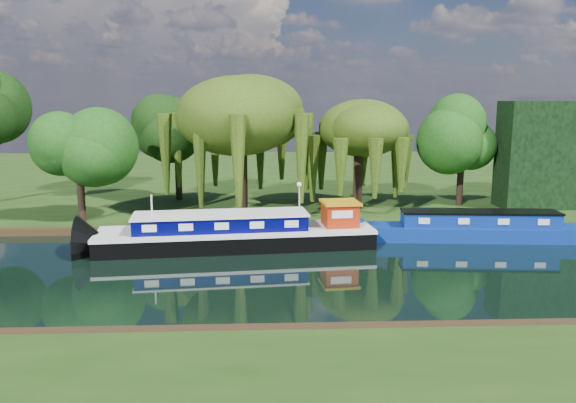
{
  "coord_description": "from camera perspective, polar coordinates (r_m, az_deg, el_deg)",
  "views": [
    {
      "loc": [
        -1.92,
        -27.41,
        8.56
      ],
      "look_at": [
        -0.56,
        4.15,
        2.8
      ],
      "focal_mm": 35.0,
      "sensor_mm": 36.0,
      "label": 1
    }
  ],
  "objects": [
    {
      "name": "reeds_near",
      "position": [
        23.13,
        20.43,
        -10.61
      ],
      "size": [
        33.7,
        1.5,
        1.1
      ],
      "color": "#1C4612",
      "rests_on": "ground"
    },
    {
      "name": "narrowboat",
      "position": [
        36.61,
        18.82,
        -2.63
      ],
      "size": [
        13.62,
        3.42,
        1.96
      ],
      "rotation": [
        0.0,
        0.0,
        -0.09
      ],
      "color": "navy",
      "rests_on": "ground"
    },
    {
      "name": "ground",
      "position": [
        28.78,
        1.48,
        -6.97
      ],
      "size": [
        120.0,
        120.0,
        0.0
      ],
      "primitive_type": "plane",
      "color": "black"
    },
    {
      "name": "mooring_posts",
      "position": [
        36.63,
        -0.2,
        -1.65
      ],
      "size": [
        19.16,
        0.16,
        1.0
      ],
      "color": "silver",
      "rests_on": "far_bank"
    },
    {
      "name": "conifer_hedge",
      "position": [
        46.57,
        24.31,
        4.36
      ],
      "size": [
        6.0,
        3.0,
        8.0
      ],
      "primitive_type": "cube",
      "color": "black",
      "rests_on": "far_bank"
    },
    {
      "name": "tree_far_right",
      "position": [
        45.33,
        17.31,
        6.0
      ],
      "size": [
        4.47,
        4.47,
        7.32
      ],
      "color": "black",
      "rests_on": "far_bank"
    },
    {
      "name": "red_dinghy",
      "position": [
        34.41,
        -16.56,
        -4.51
      ],
      "size": [
        4.03,
        3.37,
        0.72
      ],
      "primitive_type": "imported",
      "rotation": [
        0.0,
        0.0,
        1.86
      ],
      "color": "#95230A",
      "rests_on": "ground"
    },
    {
      "name": "willow_left",
      "position": [
        40.99,
        -4.72,
        8.5
      ],
      "size": [
        7.84,
        7.84,
        9.4
      ],
      "color": "black",
      "rests_on": "far_bank"
    },
    {
      "name": "far_bank",
      "position": [
        62.0,
        -0.67,
        2.61
      ],
      "size": [
        120.0,
        52.0,
        0.45
      ],
      "primitive_type": "cube",
      "color": "#19330E",
      "rests_on": "ground"
    },
    {
      "name": "dutch_barge",
      "position": [
        33.02,
        -5.02,
        -3.23
      ],
      "size": [
        16.3,
        5.21,
        3.38
      ],
      "rotation": [
        0.0,
        0.0,
        0.1
      ],
      "color": "black",
      "rests_on": "ground"
    },
    {
      "name": "tree_far_left",
      "position": [
        39.75,
        -20.58,
        5.22
      ],
      "size": [
        4.55,
        4.55,
        7.32
      ],
      "color": "black",
      "rests_on": "far_bank"
    },
    {
      "name": "willow_right",
      "position": [
        42.03,
        7.2,
        6.43
      ],
      "size": [
        5.97,
        5.97,
        7.27
      ],
      "color": "black",
      "rests_on": "far_bank"
    },
    {
      "name": "lamppost",
      "position": [
        38.48,
        1.17,
        1.15
      ],
      "size": [
        0.36,
        0.36,
        2.56
      ],
      "color": "silver",
      "rests_on": "far_bank"
    },
    {
      "name": "tree_far_mid",
      "position": [
        46.51,
        -11.21,
        6.78
      ],
      "size": [
        4.76,
        4.76,
        7.79
      ],
      "color": "black",
      "rests_on": "far_bank"
    }
  ]
}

